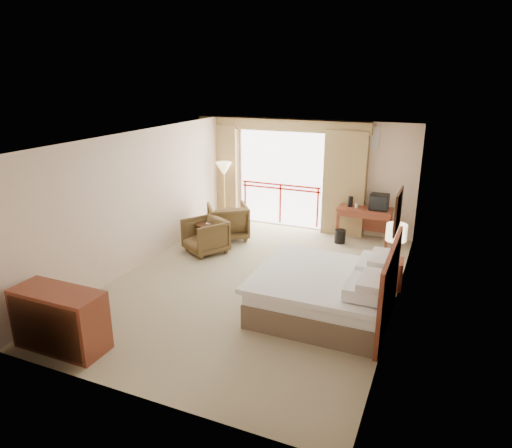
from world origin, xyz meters
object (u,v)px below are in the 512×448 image
at_px(armchair_far, 228,238).
at_px(floor_lamp, 224,171).
at_px(tv, 379,202).
at_px(bed, 327,292).
at_px(side_table, 207,231).
at_px(dresser, 60,320).
at_px(armchair_near, 206,252).
at_px(nightstand, 392,273).
at_px(table_lamp, 396,233).
at_px(desk, 365,215).
at_px(wastebasket, 340,236).

bearing_deg(armchair_far, floor_lamp, -94.64).
relative_size(tv, floor_lamp, 0.25).
height_order(bed, side_table, bed).
relative_size(side_table, dresser, 0.43).
distance_m(armchair_near, floor_lamp, 2.48).
height_order(nightstand, table_lamp, table_lamp).
bearing_deg(floor_lamp, dresser, -85.73).
xyz_separation_m(desk, wastebasket, (-0.47, -0.38, -0.47)).
xyz_separation_m(nightstand, side_table, (-4.07, 0.43, 0.13)).
bearing_deg(nightstand, armchair_near, 173.27).
relative_size(tv, wastebasket, 1.31).
height_order(nightstand, tv, tv).
height_order(nightstand, desk, desk).
xyz_separation_m(desk, armchair_far, (-2.99, -1.10, -0.62)).
height_order(nightstand, side_table, side_table).
bearing_deg(armchair_near, tv, 63.05).
distance_m(armchair_near, side_table, 0.48).
bearing_deg(desk, table_lamp, -69.65).
bearing_deg(side_table, wastebasket, 28.96).
relative_size(desk, armchair_far, 1.34).
bearing_deg(tv, floor_lamp, 166.60).
relative_size(armchair_far, armchair_near, 1.11).
distance_m(armchair_far, side_table, 0.87).
distance_m(wastebasket, armchair_far, 2.63).
height_order(table_lamp, armchair_near, table_lamp).
xyz_separation_m(bed, dresser, (-3.20, -2.45, 0.07)).
bearing_deg(table_lamp, wastebasket, 127.01).
height_order(bed, nightstand, bed).
height_order(table_lamp, desk, table_lamp).
bearing_deg(dresser, armchair_far, 86.01).
relative_size(armchair_near, dresser, 0.62).
height_order(armchair_near, side_table, side_table).
xyz_separation_m(table_lamp, wastebasket, (-1.40, 1.86, -0.87)).
bearing_deg(dresser, side_table, 87.75).
distance_m(armchair_far, armchair_near, 1.02).
xyz_separation_m(armchair_far, armchair_near, (-0.05, -1.02, 0.00)).
relative_size(nightstand, table_lamp, 0.82).
bearing_deg(floor_lamp, armchair_near, -75.00).
distance_m(nightstand, dresser, 5.60).
height_order(desk, floor_lamp, floor_lamp).
relative_size(table_lamp, desk, 0.53).
xyz_separation_m(side_table, dresser, (0.02, -4.28, 0.05)).
height_order(armchair_far, side_table, side_table).
bearing_deg(tv, desk, 154.36).
distance_m(desk, side_table, 3.66).
bearing_deg(wastebasket, desk, 39.04).
distance_m(nightstand, armchair_far, 4.11).
bearing_deg(floor_lamp, side_table, -76.04).
bearing_deg(bed, nightstand, 58.61).
distance_m(bed, floor_lamp, 5.20).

